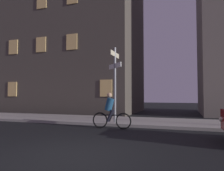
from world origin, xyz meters
TOP-DOWN VIEW (x-y plane):
  - ground_plane at (0.00, 0.00)m, footprint 80.00×80.00m
  - sidewalk_kerb at (0.00, 6.79)m, footprint 40.00×3.50m
  - signpost at (-0.57, 5.56)m, footprint 0.94×1.33m
  - cyclist at (-0.40, 4.40)m, footprint 1.82×0.33m
  - building_left_block at (-8.05, 13.19)m, footprint 13.84×7.37m

SIDE VIEW (x-z plane):
  - ground_plane at x=0.00m, z-range 0.00..0.00m
  - sidewalk_kerb at x=0.00m, z-range 0.00..0.14m
  - cyclist at x=-0.40m, z-range -0.06..1.55m
  - signpost at x=-0.57m, z-range 0.46..4.24m
  - building_left_block at x=-8.05m, z-range 0.00..13.61m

